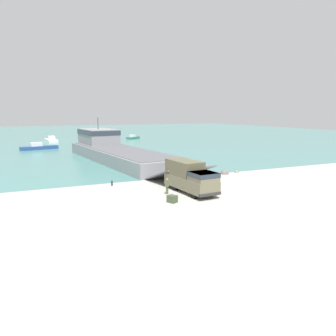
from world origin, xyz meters
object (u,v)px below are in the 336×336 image
moored_boat_a (51,140)px  moored_boat_b (39,147)px  military_truck (190,177)px  soldier_on_ramp (167,185)px  landing_craft (114,149)px  moored_boat_c (133,137)px  mooring_bollard (112,183)px  cargo_crate (172,199)px

moored_boat_a → moored_boat_b: size_ratio=1.02×
military_truck → moored_boat_b: military_truck is taller
soldier_on_ramp → moored_boat_b: (-10.40, 51.28, -0.45)m
landing_craft → soldier_on_ramp: landing_craft is taller
moored_boat_c → soldier_on_ramp: bearing=-55.3°
moored_boat_c → mooring_bollard: bearing=-60.2°
moored_boat_c → landing_craft: bearing=-62.4°
moored_boat_b → cargo_crate: moored_boat_b is taller
landing_craft → soldier_on_ramp: 28.40m
landing_craft → cargo_crate: size_ratio=46.61×
mooring_bollard → cargo_crate: 10.32m
soldier_on_ramp → mooring_bollard: size_ratio=2.63×
military_truck → moored_boat_c: size_ratio=1.48×
landing_craft → mooring_bollard: size_ratio=60.87×
landing_craft → soldier_on_ramp: (-1.75, -28.33, -0.83)m
moored_boat_a → soldier_on_ramp: bearing=-89.9°
soldier_on_ramp → moored_boat_c: (19.67, 71.91, -0.57)m
cargo_crate → mooring_bollard: bearing=110.0°
moored_boat_b → cargo_crate: bearing=-2.7°
soldier_on_ramp → moored_boat_c: size_ratio=0.33×
landing_craft → mooring_bollard: bearing=-112.1°
military_truck → moored_boat_a: size_ratio=0.87×
military_truck → soldier_on_ramp: military_truck is taller
moored_boat_b → mooring_bollard: bearing=-5.0°
mooring_bollard → soldier_on_ramp: bearing=-55.9°
moored_boat_c → cargo_crate: size_ratio=6.02×
soldier_on_ramp → moored_boat_b: soldier_on_ramp is taller
mooring_bollard → moored_boat_b: bearing=97.6°
soldier_on_ramp → mooring_bollard: 7.87m
mooring_bollard → moored_boat_c: bearing=69.8°
military_truck → mooring_bollard: (-7.09, 6.67, -1.38)m
moored_boat_a → military_truck: bearing=-87.8°
moored_boat_b → moored_boat_c: moored_boat_b is taller
landing_craft → soldier_on_ramp: bearing=-99.9°
moored_boat_a → moored_boat_c: moored_boat_a is taller
mooring_bollard → cargo_crate: size_ratio=0.77×
moored_boat_a → cargo_crate: (5.18, -73.97, -0.23)m
landing_craft → moored_boat_c: size_ratio=7.74×
moored_boat_b → moored_boat_c: bearing=111.8°
moored_boat_a → moored_boat_b: (-4.36, -19.49, -0.03)m
landing_craft → moored_boat_b: bearing=111.5°
moored_boat_b → cargo_crate: 55.31m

